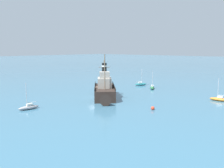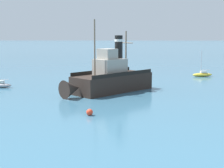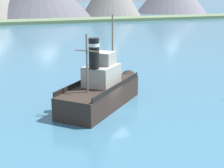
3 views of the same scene
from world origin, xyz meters
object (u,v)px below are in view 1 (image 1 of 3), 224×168
object	(u,v)px
sailboat_grey	(29,107)
sailboat_orange	(219,99)
sailboat_green	(152,87)
sailboat_teal	(141,84)
mooring_buoy	(153,108)
sailboat_yellow	(104,81)
old_tugboat	(105,90)

from	to	relation	value
sailboat_grey	sailboat_orange	bearing A→B (deg)	142.66
sailboat_orange	sailboat_green	bearing A→B (deg)	-100.40
sailboat_teal	sailboat_orange	size ratio (longest dim) A/B	1.00
sailboat_green	mooring_buoy	distance (m)	23.11
sailboat_teal	mooring_buoy	bearing A→B (deg)	39.62
sailboat_grey	sailboat_green	bearing A→B (deg)	172.35
sailboat_yellow	mooring_buoy	size ratio (longest dim) A/B	7.36
sailboat_yellow	sailboat_green	world-z (taller)	same
mooring_buoy	sailboat_orange	bearing A→B (deg)	158.06
sailboat_yellow	sailboat_grey	bearing A→B (deg)	21.87
sailboat_yellow	sailboat_orange	xyz separation A→B (m)	(2.72, 37.07, 0.00)
mooring_buoy	sailboat_yellow	bearing A→B (deg)	-121.32
sailboat_yellow	old_tugboat	bearing A→B (deg)	44.77
mooring_buoy	sailboat_green	bearing A→B (deg)	-147.14
sailboat_grey	mooring_buoy	size ratio (longest dim) A/B	7.36
mooring_buoy	sailboat_grey	bearing A→B (deg)	-48.91
sailboat_green	sailboat_grey	world-z (taller)	same
sailboat_teal	sailboat_yellow	bearing A→B (deg)	-73.57
sailboat_teal	sailboat_green	bearing A→B (deg)	64.22
sailboat_yellow	sailboat_teal	world-z (taller)	same
old_tugboat	sailboat_teal	bearing A→B (deg)	-167.28
old_tugboat	sailboat_teal	size ratio (longest dim) A/B	2.58
sailboat_green	sailboat_grey	xyz separation A→B (m)	(34.38, -4.62, 0.00)
old_tugboat	mooring_buoy	bearing A→B (deg)	83.20
sailboat_green	sailboat_teal	world-z (taller)	same
old_tugboat	sailboat_grey	bearing A→B (deg)	-11.51
sailboat_grey	sailboat_orange	size ratio (longest dim) A/B	1.00
sailboat_yellow	sailboat_grey	world-z (taller)	same
mooring_buoy	old_tugboat	bearing A→B (deg)	-96.80
sailboat_grey	mooring_buoy	distance (m)	22.77
sailboat_yellow	sailboat_green	bearing A→B (deg)	92.40
old_tugboat	sailboat_teal	xyz separation A→B (m)	(-20.62, -4.65, -1.40)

